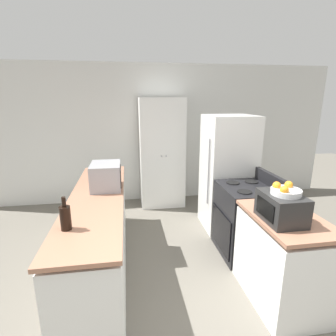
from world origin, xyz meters
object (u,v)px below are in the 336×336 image
at_px(fruit_bowl, 285,191).
at_px(pantry_cabinet, 162,153).
at_px(microwave, 106,176).
at_px(toaster_oven, 281,208).
at_px(stove, 245,220).
at_px(wine_bottle, 65,217).
at_px(refrigerator, 227,173).

bearing_deg(fruit_bowl, pantry_cabinet, 104.45).
xyz_separation_m(pantry_cabinet, microwave, (-0.90, -1.59, 0.07)).
height_order(toaster_oven, fruit_bowl, fruit_bowl).
xyz_separation_m(pantry_cabinet, stove, (0.84, -1.83, -0.53)).
bearing_deg(wine_bottle, toaster_oven, -4.11).
relative_size(refrigerator, fruit_bowl, 6.82).
bearing_deg(microwave, stove, -7.77).
relative_size(wine_bottle, toaster_oven, 0.71).
height_order(pantry_cabinet, refrigerator, pantry_cabinet).
bearing_deg(refrigerator, pantry_cabinet, 128.83).
xyz_separation_m(refrigerator, toaster_oven, (-0.17, -1.67, 0.16)).
relative_size(pantry_cabinet, fruit_bowl, 7.81).
distance_m(refrigerator, wine_bottle, 2.55).
xyz_separation_m(refrigerator, fruit_bowl, (-0.15, -1.68, 0.33)).
relative_size(wine_bottle, fruit_bowl, 1.13).
distance_m(refrigerator, toaster_oven, 1.69).
bearing_deg(stove, wine_bottle, -158.48).
bearing_deg(toaster_oven, fruit_bowl, -41.48).
height_order(stove, toaster_oven, toaster_oven).
relative_size(pantry_cabinet, stove, 1.87).
xyz_separation_m(microwave, toaster_oven, (1.60, -1.16, -0.03)).
bearing_deg(fruit_bowl, toaster_oven, 138.52).
height_order(refrigerator, fruit_bowl, refrigerator).
xyz_separation_m(refrigerator, wine_bottle, (-2.02, -1.54, 0.15)).
bearing_deg(refrigerator, toaster_oven, -95.63).
bearing_deg(fruit_bowl, stove, 82.19).
relative_size(stove, wine_bottle, 3.69).
height_order(wine_bottle, toaster_oven, wine_bottle).
relative_size(pantry_cabinet, refrigerator, 1.14).
xyz_separation_m(pantry_cabinet, fruit_bowl, (0.71, -2.76, 0.20)).
bearing_deg(refrigerator, fruit_bowl, -95.21).
height_order(stove, wine_bottle, wine_bottle).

